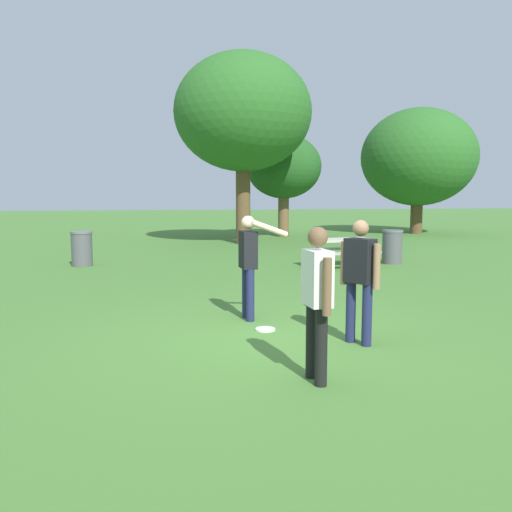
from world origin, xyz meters
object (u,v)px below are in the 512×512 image
object	(u,v)px
person_thrower	(317,294)
trash_can_further_along	(82,249)
tree_broad_center	(284,167)
tree_tall_left	(243,113)
frisbee	(265,329)
person_bystander	(360,274)
picnic_table_near	(340,246)
person_catcher	(249,259)
trash_can_beside_table	(392,247)
tree_far_right	(418,157)

from	to	relation	value
person_thrower	trash_can_further_along	xyz separation A→B (m)	(-3.82, 9.77, -0.46)
tree_broad_center	tree_tall_left	bearing A→B (deg)	-127.05
frisbee	person_bystander	bearing A→B (deg)	-39.60
picnic_table_near	tree_broad_center	world-z (taller)	tree_broad_center
person_thrower	person_catcher	world-z (taller)	same
person_thrower	trash_can_beside_table	xyz separation A→B (m)	(4.83, 8.83, -0.46)
trash_can_further_along	tree_far_right	size ratio (longest dim) A/B	0.15
picnic_table_near	person_thrower	bearing A→B (deg)	-110.46
frisbee	picnic_table_near	size ratio (longest dim) A/B	0.15
person_thrower	trash_can_further_along	world-z (taller)	person_thrower
picnic_table_near	tree_broad_center	size ratio (longest dim) A/B	0.40
person_bystander	frisbee	world-z (taller)	person_bystander
person_catcher	tree_broad_center	bearing A→B (deg)	75.33
person_catcher	trash_can_beside_table	xyz separation A→B (m)	(5.09, 5.97, -0.48)
frisbee	tree_broad_center	size ratio (longest dim) A/B	0.06
trash_can_beside_table	trash_can_further_along	bearing A→B (deg)	173.77
person_thrower	frisbee	distance (m)	2.35
trash_can_further_along	person_thrower	bearing A→B (deg)	-68.63
tree_far_right	person_thrower	bearing A→B (deg)	-119.28
frisbee	tree_far_right	distance (m)	20.84
person_thrower	person_bystander	size ratio (longest dim) A/B	1.00
picnic_table_near	tree_broad_center	bearing A→B (deg)	85.80
person_catcher	trash_can_beside_table	world-z (taller)	person_catcher
person_bystander	picnic_table_near	size ratio (longest dim) A/B	0.86
picnic_table_near	tree_far_right	world-z (taller)	tree_far_right
tree_far_right	person_bystander	bearing A→B (deg)	-118.70
person_bystander	tree_broad_center	xyz separation A→B (m)	(2.95, 17.48, 2.27)
tree_tall_left	tree_broad_center	distance (m)	4.36
trash_can_beside_table	trash_can_further_along	world-z (taller)	same
person_catcher	frisbee	distance (m)	1.19
person_catcher	trash_can_beside_table	size ratio (longest dim) A/B	1.71
trash_can_beside_table	tree_far_right	size ratio (longest dim) A/B	0.15
person_catcher	person_bystander	xyz separation A→B (m)	(1.21, -1.60, -0.02)
person_catcher	person_thrower	bearing A→B (deg)	-84.76
person_thrower	frisbee	bearing A→B (deg)	93.58
person_catcher	person_bystander	bearing A→B (deg)	-52.95
frisbee	tree_far_right	xyz separation A→B (m)	(11.03, 17.28, 3.78)
person_thrower	person_bystander	world-z (taller)	same
tree_tall_left	frisbee	bearing A→B (deg)	-97.05
person_catcher	trash_can_further_along	size ratio (longest dim) A/B	1.71
tree_tall_left	tree_broad_center	size ratio (longest dim) A/B	1.58
frisbee	picnic_table_near	world-z (taller)	picnic_table_near
picnic_table_near	tree_tall_left	xyz separation A→B (m)	(-1.60, 7.20, 4.56)
person_bystander	tree_tall_left	distance (m)	14.95
person_bystander	tree_broad_center	size ratio (longest dim) A/B	0.35
person_thrower	picnic_table_near	bearing A→B (deg)	69.54
tree_broad_center	person_thrower	bearing A→B (deg)	-101.74
tree_tall_left	person_thrower	bearing A→B (deg)	-95.60
picnic_table_near	tree_tall_left	world-z (taller)	tree_tall_left
tree_tall_left	tree_far_right	distance (m)	10.21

